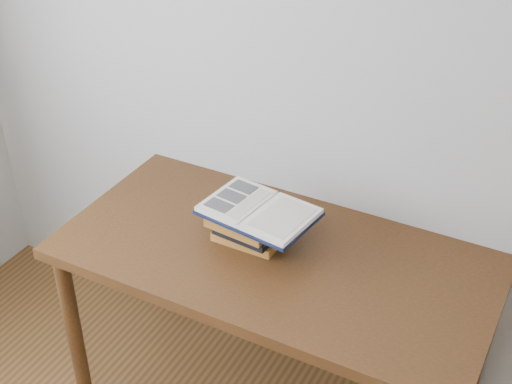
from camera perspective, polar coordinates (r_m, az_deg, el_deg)
The scene contains 3 objects.
desk at distance 2.51m, azimuth 1.50°, elevation -6.59°, with size 1.50×0.75×0.80m.
book_stack at distance 2.47m, azimuth -0.69°, elevation -2.67°, with size 0.25×0.20×0.12m.
open_book at distance 2.41m, azimuth 0.24°, elevation -1.53°, with size 0.40×0.30×0.03m.
Camera 1 is at (0.74, -0.36, 2.31)m, focal length 50.00 mm.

